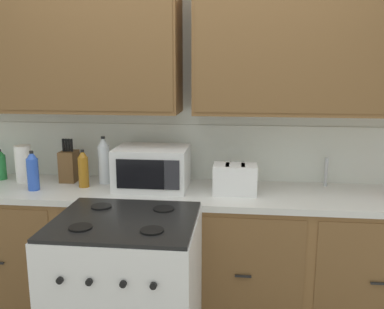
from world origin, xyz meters
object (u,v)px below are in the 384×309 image
object	(u,v)px
paper_towel_roll	(24,164)
bottle_blue	(33,171)
bottle_green	(0,165)
toaster	(235,179)
bottle_amber	(83,169)
microwave	(152,168)
stove_range	(127,299)
bottle_clear	(104,161)
knife_block	(69,166)

from	to	relation	value
paper_towel_roll	bottle_blue	size ratio (longest dim) A/B	0.98
bottle_green	bottle_blue	world-z (taller)	bottle_blue
toaster	bottle_amber	bearing A→B (deg)	178.13
paper_towel_roll	bottle_blue	distance (m)	0.26
microwave	bottle_amber	size ratio (longest dim) A/B	1.85
stove_range	microwave	bearing A→B (deg)	88.85
toaster	bottle_green	bearing A→B (deg)	174.63
bottle_amber	bottle_blue	size ratio (longest dim) A/B	0.98
paper_towel_roll	bottle_green	xyz separation A→B (m)	(-0.20, 0.03, -0.02)
bottle_clear	bottle_blue	bearing A→B (deg)	-152.48
bottle_amber	bottle_blue	xyz separation A→B (m)	(-0.31, -0.11, 0.00)
bottle_green	bottle_blue	size ratio (longest dim) A/B	0.84
microwave	bottle_amber	world-z (taller)	microwave
paper_towel_roll	bottle_green	bearing A→B (deg)	170.07
bottle_clear	bottle_amber	bearing A→B (deg)	-134.90
knife_block	bottle_blue	bearing A→B (deg)	-122.74
knife_block	bottle_clear	bearing A→B (deg)	-4.48
paper_towel_roll	bottle_blue	xyz separation A→B (m)	(0.17, -0.20, -0.00)
knife_block	paper_towel_roll	size ratio (longest dim) A/B	1.19
knife_block	bottle_blue	distance (m)	0.28
bottle_green	bottle_blue	xyz separation A→B (m)	(0.37, -0.23, 0.02)
bottle_green	bottle_blue	bearing A→B (deg)	-32.45
microwave	bottle_amber	xyz separation A→B (m)	(-0.47, -0.03, -0.01)
toaster	bottle_clear	world-z (taller)	bottle_clear
bottle_amber	bottle_clear	bearing A→B (deg)	45.10
bottle_clear	stove_range	bearing A→B (deg)	-64.90
knife_block	stove_range	bearing A→B (deg)	-51.26
toaster	knife_block	size ratio (longest dim) A/B	0.90
bottle_clear	bottle_amber	world-z (taller)	bottle_clear
toaster	bottle_blue	distance (m)	1.34
paper_towel_roll	bottle_clear	bearing A→B (deg)	1.84
microwave	bottle_amber	distance (m)	0.47
toaster	bottle_green	size ratio (longest dim) A/B	1.26
knife_block	bottle_amber	xyz separation A→B (m)	(0.15, -0.13, 0.01)
stove_range	toaster	world-z (taller)	toaster
bottle_clear	bottle_green	xyz separation A→B (m)	(-0.78, 0.02, -0.05)
microwave	bottle_blue	bearing A→B (deg)	-170.17
knife_block	bottle_green	size ratio (longest dim) A/B	1.39
bottle_amber	toaster	bearing A→B (deg)	-1.87
stove_range	bottle_green	bearing A→B (deg)	146.20
knife_block	paper_towel_roll	distance (m)	0.32
toaster	bottle_amber	world-z (taller)	bottle_amber
stove_range	toaster	xyz separation A→B (m)	(0.57, 0.60, 0.54)
paper_towel_roll	bottle_amber	bearing A→B (deg)	-10.91
paper_towel_roll	bottle_green	distance (m)	0.20
knife_block	bottle_green	distance (m)	0.52
microwave	paper_towel_roll	world-z (taller)	microwave
microwave	bottle_blue	distance (m)	0.79
bottle_green	stove_range	bearing A→B (deg)	-33.80
bottle_blue	knife_block	bearing A→B (deg)	57.26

